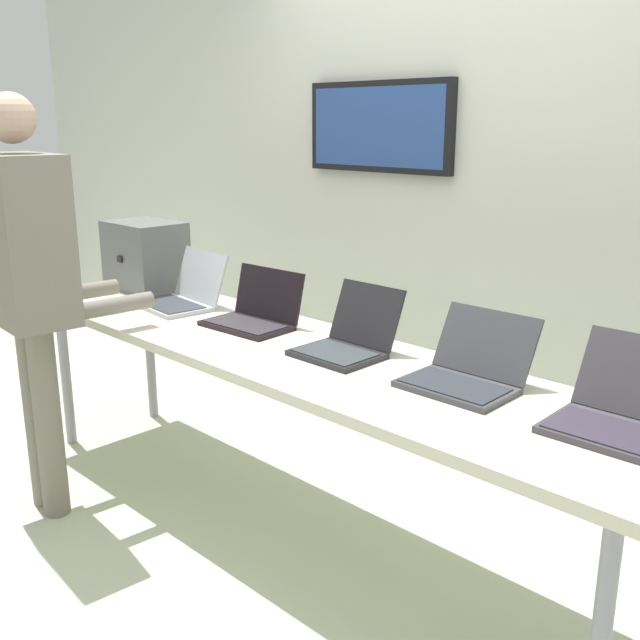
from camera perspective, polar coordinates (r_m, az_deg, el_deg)
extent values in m
cube|color=#B9C1A4|center=(3.17, -2.34, -16.01)|extent=(8.00, 8.00, 0.04)
cube|color=beige|center=(3.58, 10.93, 10.28)|extent=(8.00, 0.06, 2.66)
cube|color=black|center=(3.81, 4.61, 14.83)|extent=(0.90, 0.05, 0.45)
cube|color=navy|center=(3.80, 4.46, 14.84)|extent=(0.84, 0.02, 0.39)
cube|color=beige|center=(2.84, -2.51, -2.42)|extent=(3.01, 0.70, 0.04)
cylinder|color=gray|center=(3.95, -19.27, -4.11)|extent=(0.05, 0.05, 0.74)
cylinder|color=gray|center=(4.18, -13.16, -2.59)|extent=(0.05, 0.05, 0.74)
cube|color=#5C5D5C|center=(3.87, -13.49, 4.93)|extent=(0.40, 0.29, 0.35)
cube|color=black|center=(3.80, -15.39, 4.61)|extent=(0.04, 0.01, 0.03)
cube|color=#ABAFB6|center=(3.47, -11.53, 1.09)|extent=(0.40, 0.28, 0.02)
cube|color=#2F3239|center=(3.46, -11.72, 1.25)|extent=(0.36, 0.23, 0.00)
cube|color=#ABAFB6|center=(3.52, -9.31, 3.47)|extent=(0.38, 0.13, 0.23)
cube|color=#394A75|center=(3.52, -9.26, 3.46)|extent=(0.35, 0.11, 0.20)
cube|color=black|center=(3.09, -5.80, -0.44)|extent=(0.39, 0.24, 0.02)
cube|color=#2C282C|center=(3.08, -5.95, -0.27)|extent=(0.36, 0.19, 0.00)
cube|color=black|center=(3.15, -4.03, 2.10)|extent=(0.38, 0.08, 0.22)
cube|color=black|center=(3.16, -3.99, 2.10)|extent=(0.35, 0.07, 0.19)
cube|color=black|center=(2.70, 1.32, -2.71)|extent=(0.31, 0.24, 0.02)
cube|color=#303539|center=(2.69, 1.14, -2.52)|extent=(0.28, 0.19, 0.00)
cube|color=black|center=(2.78, 3.66, 0.42)|extent=(0.31, 0.10, 0.23)
cube|color=#25542F|center=(2.79, 3.70, 0.41)|extent=(0.28, 0.08, 0.20)
cube|color=#3A3A3F|center=(2.41, 10.59, -5.20)|extent=(0.36, 0.24, 0.02)
cube|color=#282C33|center=(2.40, 10.44, -5.01)|extent=(0.33, 0.19, 0.00)
cube|color=#3A3A3F|center=(2.52, 12.86, -1.76)|extent=(0.35, 0.12, 0.21)
cube|color=#305334|center=(2.52, 12.90, -1.78)|extent=(0.33, 0.10, 0.18)
cube|color=#3A373D|center=(2.20, 21.78, -8.23)|extent=(0.35, 0.26, 0.02)
cube|color=#312B3A|center=(2.18, 21.68, -8.04)|extent=(0.32, 0.21, 0.00)
cube|color=#3A373D|center=(2.31, 23.73, -4.06)|extent=(0.35, 0.13, 0.22)
cube|color=#31543E|center=(2.32, 23.75, -4.07)|extent=(0.32, 0.11, 0.20)
cylinder|color=slate|center=(3.36, -21.25, -6.80)|extent=(0.12, 0.12, 0.84)
cylinder|color=slate|center=(3.26, -20.50, -7.46)|extent=(0.12, 0.12, 0.84)
cube|color=slate|center=(3.11, -22.20, 5.82)|extent=(0.46, 0.29, 0.67)
sphere|color=tan|center=(3.08, -23.09, 14.35)|extent=(0.19, 0.19, 0.19)
cylinder|color=slate|center=(3.42, -18.06, 2.12)|extent=(0.10, 0.32, 0.07)
cylinder|color=slate|center=(3.12, -15.67, 1.11)|extent=(0.10, 0.32, 0.07)
cube|color=white|center=(3.61, -16.52, 1.14)|extent=(0.23, 0.31, 0.00)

